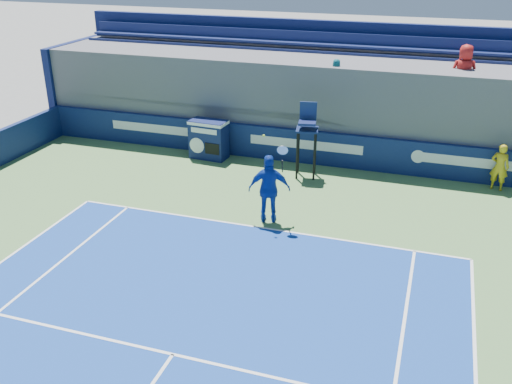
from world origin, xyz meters
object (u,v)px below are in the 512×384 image
(umpire_chair, at_px, (307,132))
(ball_person, at_px, (500,167))
(tennis_player, at_px, (269,189))
(match_clock, at_px, (209,138))

(umpire_chair, bearing_deg, ball_person, 7.36)
(ball_person, xyz_separation_m, umpire_chair, (-5.99, -0.77, 0.76))
(umpire_chair, height_order, tennis_player, tennis_player)
(ball_person, relative_size, tennis_player, 0.59)
(umpire_chair, relative_size, tennis_player, 0.96)
(ball_person, distance_m, umpire_chair, 6.08)
(match_clock, height_order, umpire_chair, umpire_chair)
(ball_person, height_order, umpire_chair, umpire_chair)
(umpire_chair, xyz_separation_m, tennis_player, (-0.18, -3.57, -0.53))
(match_clock, height_order, tennis_player, tennis_player)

